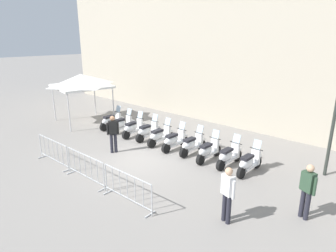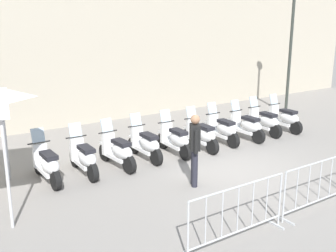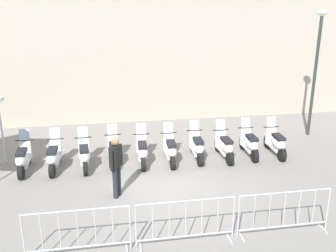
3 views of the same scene
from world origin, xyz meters
name	(u,v)px [view 2 (image 2 of 3)]	position (x,y,z in m)	size (l,w,h in m)	color
ground_plane	(233,171)	(0.00, 0.00, 0.00)	(120.00, 120.00, 0.00)	gray
motorcycle_0	(47,165)	(-4.54, 1.04, 0.45)	(0.70, 1.71, 1.24)	black
motorcycle_1	(84,158)	(-3.62, 1.21, 0.45)	(0.66, 1.72, 1.24)	black
motorcycle_2	(118,151)	(-2.69, 1.39, 0.45)	(0.76, 1.69, 1.24)	black
motorcycle_3	(146,144)	(-1.80, 1.70, 0.45)	(0.68, 1.71, 1.24)	black
motorcycle_4	(175,140)	(-0.86, 1.79, 0.45)	(0.64, 1.72, 1.24)	black
motorcycle_5	(202,135)	(0.06, 1.95, 0.45)	(0.65, 1.72, 1.24)	black
motorcycle_6	(222,130)	(0.96, 2.26, 0.45)	(0.64, 1.72, 1.24)	black
motorcycle_7	(246,126)	(1.90, 2.34, 0.45)	(0.70, 1.71, 1.24)	black
motorcycle_8	(264,122)	(2.80, 2.63, 0.45)	(0.65, 1.72, 1.24)	black
motorcycle_9	(284,118)	(3.73, 2.76, 0.45)	(0.65, 1.72, 1.24)	black
barrier_segment_0	(238,214)	(-1.71, -3.00, 0.53)	(2.17, 0.85, 1.07)	#B2B5B7
barrier_segment_1	(320,185)	(0.53, -2.53, 0.53)	(2.17, 0.85, 1.07)	#B2B5B7
street_lamp	(291,41)	(5.58, 5.02, 3.01)	(0.36, 0.36, 4.88)	#2D332D
officer_near_row_end	(195,146)	(-1.33, -0.44, 0.98)	(0.32, 0.53, 1.73)	#23232D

